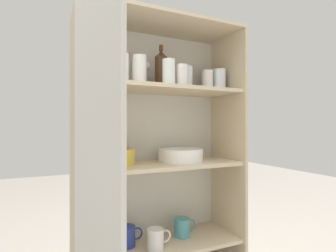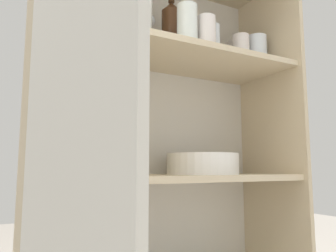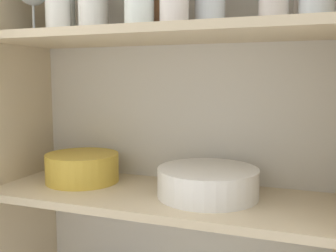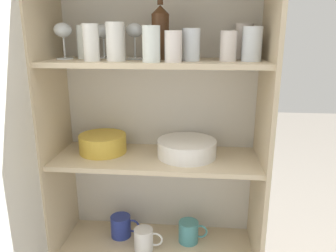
% 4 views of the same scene
% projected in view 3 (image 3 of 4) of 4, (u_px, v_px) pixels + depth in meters
% --- Properties ---
extents(cupboard_back_panel, '(0.90, 0.02, 1.44)m').
position_uv_depth(cupboard_back_panel, '(178.00, 169.00, 1.16)').
color(cupboard_back_panel, silver).
rests_on(cupboard_back_panel, ground_plane).
extents(cupboard_side_left, '(0.02, 0.35, 1.44)m').
position_uv_depth(cupboard_side_left, '(19.00, 169.00, 1.16)').
color(cupboard_side_left, '#CCB793').
rests_on(cupboard_side_left, ground_plane).
extents(shelf_board_middle, '(0.86, 0.31, 0.02)m').
position_uv_depth(shelf_board_middle, '(157.00, 197.00, 1.01)').
color(shelf_board_middle, beige).
extents(shelf_board_upper, '(0.86, 0.31, 0.02)m').
position_uv_depth(shelf_board_upper, '(156.00, 35.00, 0.96)').
color(shelf_board_upper, beige).
extents(tumbler_glass_2, '(0.07, 0.07, 0.14)m').
position_uv_depth(tumbler_glass_2, '(93.00, 1.00, 0.95)').
color(tumbler_glass_2, white).
rests_on(tumbler_glass_2, shelf_board_upper).
extents(tumbler_glass_6, '(0.06, 0.06, 0.14)m').
position_uv_depth(tumbler_glass_6, '(58.00, 4.00, 0.97)').
color(tumbler_glass_6, white).
rests_on(tumbler_glass_6, shelf_board_upper).
extents(tumbler_glass_7, '(0.07, 0.07, 0.12)m').
position_uv_depth(tumbler_glass_7, '(210.00, 0.00, 0.88)').
color(tumbler_glass_7, white).
rests_on(tumbler_glass_7, shelf_board_upper).
extents(tumbler_glass_8, '(0.06, 0.06, 0.13)m').
position_uv_depth(tumbler_glass_8, '(64.00, 14.00, 1.11)').
color(tumbler_glass_8, white).
rests_on(tumbler_glass_8, shelf_board_upper).
extents(wine_glass_1, '(0.07, 0.07, 0.14)m').
position_uv_depth(wine_glass_1, '(92.00, 1.00, 1.11)').
color(wine_glass_1, white).
rests_on(wine_glass_1, shelf_board_upper).
extents(plate_stack_white, '(0.25, 0.25, 0.07)m').
position_uv_depth(plate_stack_white, '(208.00, 182.00, 0.98)').
color(plate_stack_white, white).
rests_on(plate_stack_white, shelf_board_middle).
extents(mixing_bowl_large, '(0.21, 0.21, 0.08)m').
position_uv_depth(mixing_bowl_large, '(82.00, 166.00, 1.12)').
color(mixing_bowl_large, gold).
rests_on(mixing_bowl_large, shelf_board_middle).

